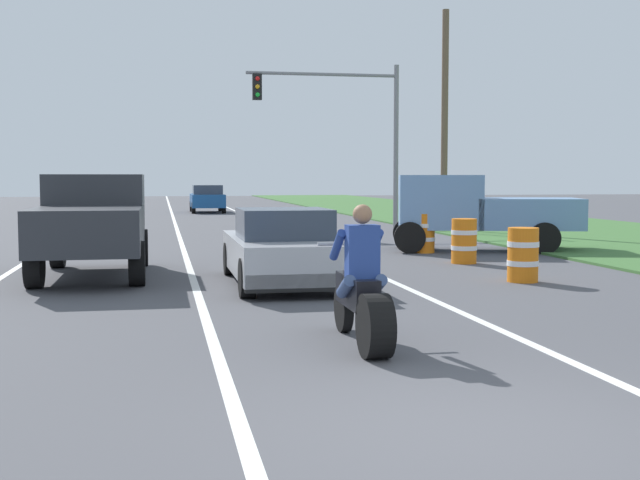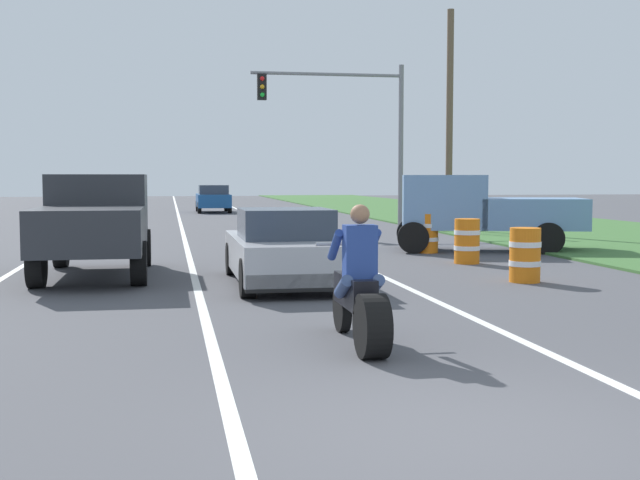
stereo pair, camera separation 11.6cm
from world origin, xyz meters
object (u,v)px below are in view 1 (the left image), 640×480
Objects in this scene: motorcycle_with_rider at (362,295)px; construction_barrel_far at (424,233)px; construction_barrel_mid at (464,241)px; pickup_truck_right_shoulder_light_blue at (475,209)px; traffic_light_mast_near at (349,118)px; sports_car_silver at (283,250)px; pickup_truck_left_lane_dark_grey at (93,219)px; distant_car_far_ahead at (207,198)px; construction_barrel_nearest at (523,255)px.

motorcycle_with_rider is 11.98m from construction_barrel_far.
motorcycle_with_rider is at bearing -117.62° from construction_barrel_mid.
construction_barrel_mid is 1.00× the size of construction_barrel_far.
motorcycle_with_rider is 12.88m from pickup_truck_right_shoulder_light_blue.
sports_car_silver is at bearing -107.25° from traffic_light_mast_near.
pickup_truck_left_lane_dark_grey is 0.80× the size of traffic_light_mast_near.
pickup_truck_left_lane_dark_grey is at bearing -157.27° from pickup_truck_right_shoulder_light_blue.
motorcycle_with_rider is 8.32m from pickup_truck_left_lane_dark_grey.
distant_car_far_ahead is (-4.14, 28.18, 0.27)m from construction_barrel_mid.
distant_car_far_ahead is (-4.02, 31.50, 0.27)m from construction_barrel_nearest.
distant_car_far_ahead is at bearing 102.49° from pickup_truck_right_shoulder_light_blue.
pickup_truck_right_shoulder_light_blue is 5.14× the size of construction_barrel_nearest.
pickup_truck_right_shoulder_light_blue is at bearing 11.35° from construction_barrel_far.
sports_car_silver is 4.42m from construction_barrel_nearest.
pickup_truck_right_shoulder_light_blue is 25.80m from distant_car_far_ahead.
pickup_truck_left_lane_dark_grey is at bearing 115.06° from motorcycle_with_rider.
motorcycle_with_rider is 9.56m from construction_barrel_mid.
pickup_truck_left_lane_dark_grey is at bearing -122.00° from traffic_light_mast_near.
construction_barrel_nearest is 1.00× the size of construction_barrel_mid.
motorcycle_with_rider is at bearing -102.46° from traffic_light_mast_near.
pickup_truck_left_lane_dark_grey reaches higher than construction_barrel_nearest.
motorcycle_with_rider is 2.21× the size of construction_barrel_mid.
traffic_light_mast_near is 6.00× the size of construction_barrel_mid.
motorcycle_with_rider is 0.46× the size of pickup_truck_left_lane_dark_grey.
construction_barrel_far is at bearing 68.63° from motorcycle_with_rider.
construction_barrel_nearest is (-0.19, -15.21, -3.56)m from traffic_light_mast_near.
distant_car_far_ahead reaches higher than sports_car_silver.
sports_car_silver is (-0.09, 5.59, 0.04)m from motorcycle_with_rider.
traffic_light_mast_near is at bearing 89.30° from construction_barrel_nearest.
construction_barrel_mid is at bearing -115.70° from pickup_truck_right_shoulder_light_blue.
construction_barrel_nearest is 31.76m from distant_car_far_ahead.
sports_car_silver is at bearing 174.15° from construction_barrel_nearest.
sports_car_silver is at bearing -128.66° from construction_barrel_far.
sports_car_silver is 0.84× the size of pickup_truck_right_shoulder_light_blue.
motorcycle_with_rider reaches higher than sports_car_silver.
sports_car_silver is at bearing 90.87° from motorcycle_with_rider.
traffic_light_mast_near is 1.50× the size of distant_car_far_ahead.
traffic_light_mast_near is 17.15m from distant_car_far_ahead.
construction_barrel_far is 0.25× the size of distant_car_far_ahead.
pickup_truck_right_shoulder_light_blue reaches higher than distant_car_far_ahead.
distant_car_far_ahead is (0.29, 36.64, 0.18)m from motorcycle_with_rider.
motorcycle_with_rider is 5.59m from sports_car_silver.
construction_barrel_mid is at bearing -88.58° from construction_barrel_far.
motorcycle_with_rider is at bearing -64.94° from pickup_truck_left_lane_dark_grey.
pickup_truck_right_shoulder_light_blue is at bearing 22.73° from pickup_truck_left_lane_dark_grey.
traffic_light_mast_near is 15.62m from construction_barrel_nearest.
sports_car_silver is 3.97m from pickup_truck_left_lane_dark_grey.
construction_barrel_far is at bearing -80.92° from distant_car_far_ahead.
sports_car_silver is 1.08× the size of distant_car_far_ahead.
construction_barrel_nearest is 3.33m from construction_barrel_mid.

